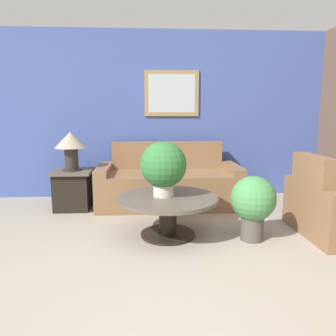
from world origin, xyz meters
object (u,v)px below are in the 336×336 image
(side_table, at_px, (73,189))
(couch_main, at_px, (169,184))
(coffee_table, at_px, (168,207))
(potted_plant_floor, at_px, (253,202))
(table_lamp, at_px, (71,144))
(potted_plant_on_table, at_px, (163,166))

(side_table, bearing_deg, couch_main, 5.29)
(coffee_table, relative_size, potted_plant_floor, 1.57)
(side_table, height_order, table_lamp, table_lamp)
(couch_main, bearing_deg, potted_plant_floor, -60.03)
(couch_main, relative_size, coffee_table, 1.87)
(potted_plant_on_table, bearing_deg, coffee_table, -38.48)
(coffee_table, distance_m, potted_plant_floor, 0.91)
(side_table, bearing_deg, potted_plant_floor, -30.51)
(coffee_table, xyz_separation_m, side_table, (-1.28, 1.10, -0.04))
(couch_main, relative_size, potted_plant_on_table, 3.39)
(couch_main, xyz_separation_m, potted_plant_floor, (0.81, -1.40, 0.11))
(table_lamp, bearing_deg, coffee_table, -40.90)
(side_table, relative_size, table_lamp, 1.03)
(couch_main, bearing_deg, side_table, -174.71)
(couch_main, height_order, coffee_table, couch_main)
(couch_main, xyz_separation_m, coffee_table, (-0.08, -1.23, 0.02))
(side_table, bearing_deg, table_lamp, -90.00)
(side_table, xyz_separation_m, table_lamp, (0.00, -0.00, 0.64))
(coffee_table, bearing_deg, table_lamp, 139.10)
(table_lamp, bearing_deg, potted_plant_on_table, -40.99)
(table_lamp, bearing_deg, potted_plant_floor, -30.51)
(table_lamp, distance_m, potted_plant_on_table, 1.63)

